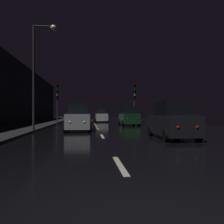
{
  "coord_description": "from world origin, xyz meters",
  "views": [
    {
      "loc": [
        -0.85,
        -2.99,
        1.41
      ],
      "look_at": [
        1.47,
        18.72,
        1.47
      ],
      "focal_mm": 36.39,
      "sensor_mm": 36.0,
      "label": 1
    }
  ],
  "objects_px": {
    "streetlamp_overhead": "(40,61)",
    "traffic_light_far_left": "(57,94)",
    "car_distant_taillights": "(101,116)",
    "car_parked_right_near": "(172,121)",
    "traffic_light_far_right": "(134,94)",
    "car_parked_right_far": "(129,117)",
    "car_approaching_headlights": "(78,118)"
  },
  "relations": [
    {
      "from": "traffic_light_far_right",
      "to": "car_approaching_headlights",
      "type": "bearing_deg",
      "value": -40.42
    },
    {
      "from": "car_approaching_headlights",
      "to": "traffic_light_far_left",
      "type": "bearing_deg",
      "value": -163.82
    },
    {
      "from": "streetlamp_overhead",
      "to": "car_parked_right_near",
      "type": "relative_size",
      "value": 1.93
    },
    {
      "from": "streetlamp_overhead",
      "to": "traffic_light_far_left",
      "type": "bearing_deg",
      "value": 91.19
    },
    {
      "from": "car_approaching_headlights",
      "to": "car_parked_right_near",
      "type": "distance_m",
      "value": 7.9
    },
    {
      "from": "traffic_light_far_left",
      "to": "car_parked_right_near",
      "type": "relative_size",
      "value": 1.26
    },
    {
      "from": "streetlamp_overhead",
      "to": "car_parked_right_near",
      "type": "height_order",
      "value": "streetlamp_overhead"
    },
    {
      "from": "traffic_light_far_left",
      "to": "car_approaching_headlights",
      "type": "bearing_deg",
      "value": 10.01
    },
    {
      "from": "traffic_light_far_left",
      "to": "streetlamp_overhead",
      "type": "relative_size",
      "value": 0.65
    },
    {
      "from": "traffic_light_far_left",
      "to": "car_distant_taillights",
      "type": "distance_m",
      "value": 8.79
    },
    {
      "from": "streetlamp_overhead",
      "to": "car_distant_taillights",
      "type": "relative_size",
      "value": 1.92
    },
    {
      "from": "traffic_light_far_left",
      "to": "streetlamp_overhead",
      "type": "height_order",
      "value": "streetlamp_overhead"
    },
    {
      "from": "car_distant_taillights",
      "to": "traffic_light_far_right",
      "type": "bearing_deg",
      "value": -157.72
    },
    {
      "from": "car_distant_taillights",
      "to": "car_approaching_headlights",
      "type": "bearing_deg",
      "value": 170.31
    },
    {
      "from": "traffic_light_far_left",
      "to": "car_parked_right_near",
      "type": "bearing_deg",
      "value": 21.11
    },
    {
      "from": "streetlamp_overhead",
      "to": "car_parked_right_far",
      "type": "relative_size",
      "value": 1.86
    },
    {
      "from": "traffic_light_far_left",
      "to": "car_distant_taillights",
      "type": "relative_size",
      "value": 1.25
    },
    {
      "from": "car_approaching_headlights",
      "to": "streetlamp_overhead",
      "type": "bearing_deg",
      "value": -69.88
    },
    {
      "from": "traffic_light_far_left",
      "to": "car_distant_taillights",
      "type": "height_order",
      "value": "traffic_light_far_left"
    },
    {
      "from": "streetlamp_overhead",
      "to": "car_parked_right_near",
      "type": "bearing_deg",
      "value": -31.1
    },
    {
      "from": "streetlamp_overhead",
      "to": "car_approaching_headlights",
      "type": "xyz_separation_m",
      "value": [
        2.72,
        1.0,
        -4.13
      ]
    },
    {
      "from": "traffic_light_far_right",
      "to": "car_parked_right_far",
      "type": "xyz_separation_m",
      "value": [
        -0.8,
        -0.83,
        -2.67
      ]
    },
    {
      "from": "traffic_light_far_right",
      "to": "streetlamp_overhead",
      "type": "xyz_separation_m",
      "value": [
        -8.84,
        -9.1,
        1.47
      ]
    },
    {
      "from": "car_parked_right_near",
      "to": "car_parked_right_far",
      "type": "bearing_deg",
      "value": -0.0
    },
    {
      "from": "streetlamp_overhead",
      "to": "car_parked_right_far",
      "type": "xyz_separation_m",
      "value": [
        8.04,
        8.27,
        -4.14
      ]
    },
    {
      "from": "traffic_light_far_left",
      "to": "car_approaching_headlights",
      "type": "height_order",
      "value": "traffic_light_far_left"
    },
    {
      "from": "car_distant_taillights",
      "to": "car_parked_right_near",
      "type": "relative_size",
      "value": 1.0
    },
    {
      "from": "streetlamp_overhead",
      "to": "car_parked_right_near",
      "type": "distance_m",
      "value": 10.27
    },
    {
      "from": "traffic_light_far_right",
      "to": "car_parked_right_far",
      "type": "relative_size",
      "value": 1.19
    },
    {
      "from": "car_distant_taillights",
      "to": "car_parked_right_near",
      "type": "xyz_separation_m",
      "value": [
        2.54,
        -22.1,
        -0.0
      ]
    },
    {
      "from": "streetlamp_overhead",
      "to": "traffic_light_far_right",
      "type": "bearing_deg",
      "value": 45.84
    },
    {
      "from": "traffic_light_far_right",
      "to": "car_distant_taillights",
      "type": "bearing_deg",
      "value": -161.1
    }
  ]
}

